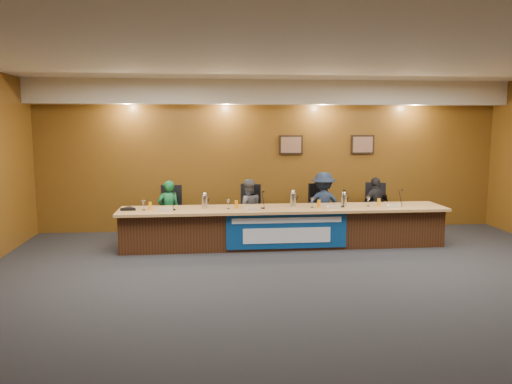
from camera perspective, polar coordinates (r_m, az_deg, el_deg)
The scene contains 39 objects.
floor at distance 7.28m, azimuth 6.10°, elevation -10.71°, with size 10.00×10.00×0.00m, color black.
ceiling at distance 6.96m, azimuth 6.50°, elevation 15.14°, with size 10.00×8.00×0.04m, color silver.
wall_back at distance 10.87m, azimuth 1.88°, elevation 4.09°, with size 10.00×0.04×3.20m, color brown.
soffit at distance 10.62m, azimuth 2.10°, elevation 11.29°, with size 10.00×0.50×0.50m, color beige.
dais_body at distance 9.47m, azimuth 3.14°, elevation -4.12°, with size 6.00×0.80×0.70m, color #3C1F0F.
dais_top at distance 9.35m, azimuth 3.21°, elevation -1.93°, with size 6.10×0.95×0.05m, color tan.
banner at distance 9.06m, azimuth 3.55°, elevation -4.47°, with size 2.20×0.02×0.65m, color navy.
banner_text_upper at distance 9.01m, azimuth 3.58°, elevation -3.25°, with size 2.00×0.01×0.10m, color silver.
banner_text_lower at distance 9.07m, azimuth 3.56°, elevation -4.98°, with size 1.60×0.01×0.28m, color silver.
wall_photo_left at distance 10.89m, azimuth 4.00°, elevation 5.40°, with size 0.52×0.04×0.42m, color black.
wall_photo_right at distance 11.27m, azimuth 12.08°, elevation 5.33°, with size 0.52×0.04×0.42m, color black.
panelist_a at distance 10.01m, azimuth -9.95°, elevation -2.11°, with size 0.44×0.29×1.20m, color #10592A.
panelist_b at distance 10.02m, azimuth -0.94°, elevation -1.96°, with size 0.59×0.46×1.21m, color #4E4F54.
panelist_c at distance 10.25m, azimuth 7.68°, elevation -1.45°, with size 0.86×0.50×1.33m, color #151F34.
panelist_d at distance 10.57m, azimuth 13.52°, elevation -1.63°, with size 0.71×0.30×1.22m, color black.
office_chair_a at distance 10.13m, azimuth -9.89°, elevation -2.69°, with size 0.48×0.48×0.08m, color black.
office_chair_b at distance 10.14m, azimuth -0.99°, elevation -2.56°, with size 0.48×0.48×0.08m, color black.
office_chair_c at distance 10.38m, azimuth 7.53°, elevation -2.39°, with size 0.48×0.48×0.08m, color black.
office_chair_d at distance 10.68m, azimuth 13.32°, elevation -2.23°, with size 0.48×0.48×0.08m, color black.
nameplate_a at distance 9.02m, azimuth -10.26°, elevation -1.96°, with size 0.24×0.06×0.09m, color white.
microphone_a at distance 9.18m, azimuth -9.36°, elevation -1.99°, with size 0.07×0.07×0.02m, color black.
juice_glass_a at distance 9.24m, azimuth -12.01°, elevation -1.58°, with size 0.06×0.06×0.15m, color orange.
water_glass_a at distance 9.25m, azimuth -12.72°, elevation -1.50°, with size 0.08×0.08×0.18m, color silver.
nameplate_b at distance 8.98m, azimuth -0.30°, elevation -1.87°, with size 0.24×0.06×0.09m, color white.
microphone_b at distance 9.22m, azimuth 0.80°, elevation -1.84°, with size 0.07×0.07×0.02m, color black.
juice_glass_b at distance 9.21m, azimuth -2.25°, elevation -1.45°, with size 0.06×0.06×0.15m, color orange.
water_glass_b at distance 9.18m, azimuth -3.18°, elevation -1.39°, with size 0.08×0.08×0.18m, color silver.
nameplate_c at distance 9.29m, azimuth 8.96°, elevation -1.64°, with size 0.24×0.06×0.09m, color white.
microphone_c at distance 9.51m, azimuth 9.87°, elevation -1.66°, with size 0.07×0.07×0.02m, color black.
juice_glass_c at distance 9.37m, azimuth 7.19°, elevation -1.34°, with size 0.06×0.06×0.15m, color orange.
water_glass_c at distance 9.38m, azimuth 6.45°, elevation -1.23°, with size 0.08×0.08×0.18m, color silver.
nameplate_d at distance 9.68m, azimuth 15.58°, elevation -1.46°, with size 0.24×0.06×0.09m, color white.
microphone_d at distance 9.83m, azimuth 16.05°, elevation -1.54°, with size 0.07×0.07×0.02m, color black.
juice_glass_d at distance 9.75m, azimuth 13.85°, elevation -1.15°, with size 0.06×0.06×0.15m, color orange.
water_glass_d at distance 9.68m, azimuth 12.71°, elevation -1.09°, with size 0.08×0.08×0.18m, color silver.
carafe_left at distance 9.30m, azimuth -5.90°, elevation -1.11°, with size 0.11×0.11×0.24m, color silver.
carafe_mid at distance 9.45m, azimuth 4.24°, elevation -0.89°, with size 0.12×0.12×0.26m, color silver.
carafe_right at distance 9.62m, azimuth 9.99°, elevation -0.95°, with size 0.11×0.11×0.22m, color silver.
speakerphone at distance 9.33m, azimuth -14.36°, elevation -1.87°, with size 0.32×0.32×0.05m, color black.
Camera 1 is at (-1.45, -6.75, 2.31)m, focal length 35.00 mm.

